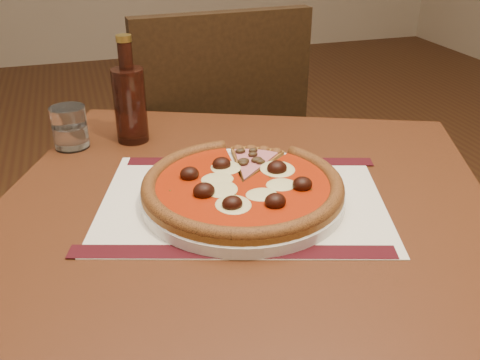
{
  "coord_description": "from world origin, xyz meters",
  "views": [
    {
      "loc": [
        -0.77,
        -1.62,
        1.18
      ],
      "look_at": [
        -0.54,
        -0.88,
        0.78
      ],
      "focal_mm": 40.0,
      "sensor_mm": 36.0,
      "label": 1
    }
  ],
  "objects_px": {
    "water_glass": "(70,127)",
    "bottle": "(130,101)",
    "plate": "(243,195)",
    "pizza": "(243,185)",
    "table": "(243,253)",
    "chair_far": "(212,152)"
  },
  "relations": [
    {
      "from": "plate",
      "to": "water_glass",
      "type": "relative_size",
      "value": 3.96
    },
    {
      "from": "table",
      "to": "water_glass",
      "type": "bearing_deg",
      "value": 129.71
    },
    {
      "from": "pizza",
      "to": "bottle",
      "type": "xyz_separation_m",
      "value": [
        -0.14,
        0.31,
        0.05
      ]
    },
    {
      "from": "chair_far",
      "to": "plate",
      "type": "distance_m",
      "value": 0.68
    },
    {
      "from": "pizza",
      "to": "water_glass",
      "type": "height_order",
      "value": "water_glass"
    },
    {
      "from": "chair_far",
      "to": "pizza",
      "type": "height_order",
      "value": "chair_far"
    },
    {
      "from": "chair_far",
      "to": "plate",
      "type": "xyz_separation_m",
      "value": [
        -0.11,
        -0.64,
        0.22
      ]
    },
    {
      "from": "water_glass",
      "to": "bottle",
      "type": "xyz_separation_m",
      "value": [
        0.12,
        -0.0,
        0.04
      ]
    },
    {
      "from": "plate",
      "to": "water_glass",
      "type": "distance_m",
      "value": 0.4
    },
    {
      "from": "table",
      "to": "water_glass",
      "type": "distance_m",
      "value": 0.43
    },
    {
      "from": "chair_far",
      "to": "water_glass",
      "type": "relative_size",
      "value": 11.52
    },
    {
      "from": "plate",
      "to": "pizza",
      "type": "xyz_separation_m",
      "value": [
        -0.0,
        -0.0,
        0.02
      ]
    },
    {
      "from": "table",
      "to": "pizza",
      "type": "xyz_separation_m",
      "value": [
        -0.0,
        0.0,
        0.13
      ]
    },
    {
      "from": "pizza",
      "to": "bottle",
      "type": "relative_size",
      "value": 1.52
    },
    {
      "from": "plate",
      "to": "water_glass",
      "type": "xyz_separation_m",
      "value": [
        -0.26,
        0.31,
        0.03
      ]
    },
    {
      "from": "water_glass",
      "to": "bottle",
      "type": "relative_size",
      "value": 0.39
    },
    {
      "from": "table",
      "to": "pizza",
      "type": "distance_m",
      "value": 0.13
    },
    {
      "from": "chair_far",
      "to": "water_glass",
      "type": "distance_m",
      "value": 0.55
    },
    {
      "from": "water_glass",
      "to": "bottle",
      "type": "distance_m",
      "value": 0.13
    },
    {
      "from": "chair_far",
      "to": "bottle",
      "type": "bearing_deg",
      "value": 50.02
    },
    {
      "from": "plate",
      "to": "table",
      "type": "bearing_deg",
      "value": -65.7
    },
    {
      "from": "table",
      "to": "plate",
      "type": "xyz_separation_m",
      "value": [
        -0.0,
        0.0,
        0.11
      ]
    }
  ]
}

